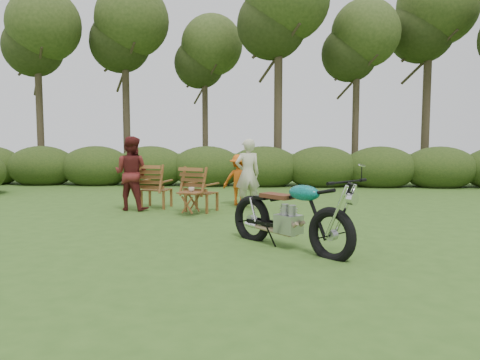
# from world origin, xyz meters

# --- Properties ---
(ground) EXTENTS (80.00, 80.00, 0.00)m
(ground) POSITION_xyz_m (0.00, 0.00, 0.00)
(ground) COLOR #32541C
(ground) RESTS_ON ground
(tree_line) EXTENTS (22.52, 11.62, 8.14)m
(tree_line) POSITION_xyz_m (0.50, 9.74, 3.81)
(tree_line) COLOR #362B1D
(tree_line) RESTS_ON ground
(motorcycle) EXTENTS (2.28, 2.28, 1.33)m
(motorcycle) POSITION_xyz_m (0.52, -0.14, 0.00)
(motorcycle) COLOR #0DAEA3
(motorcycle) RESTS_ON ground
(lawn_chair_right) EXTENTS (0.93, 0.93, 1.03)m
(lawn_chair_right) POSITION_xyz_m (-1.35, 3.29, 0.00)
(lawn_chair_right) COLOR brown
(lawn_chair_right) RESTS_ON ground
(lawn_chair_left) EXTENTS (0.83, 0.83, 1.05)m
(lawn_chair_left) POSITION_xyz_m (-2.52, 3.79, 0.00)
(lawn_chair_left) COLOR brown
(lawn_chair_left) RESTS_ON ground
(side_table) EXTENTS (0.61, 0.56, 0.52)m
(side_table) POSITION_xyz_m (-1.50, 2.70, 0.26)
(side_table) COLOR brown
(side_table) RESTS_ON ground
(cup) EXTENTS (0.15, 0.15, 0.10)m
(cup) POSITION_xyz_m (-1.49, 2.75, 0.57)
(cup) COLOR beige
(cup) RESTS_ON side_table
(adult_a) EXTENTS (0.71, 0.59, 1.67)m
(adult_a) POSITION_xyz_m (-0.31, 3.76, 0.00)
(adult_a) COLOR beige
(adult_a) RESTS_ON ground
(adult_b) EXTENTS (0.95, 0.81, 1.73)m
(adult_b) POSITION_xyz_m (-3.01, 3.38, 0.00)
(adult_b) COLOR maroon
(adult_b) RESTS_ON ground
(child) EXTENTS (0.88, 0.58, 1.28)m
(child) POSITION_xyz_m (-0.55, 4.33, 0.00)
(child) COLOR #CD5913
(child) RESTS_ON ground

